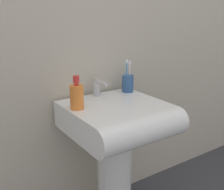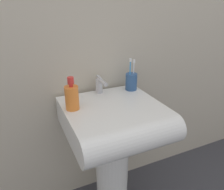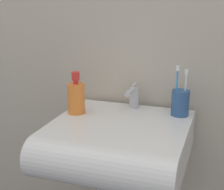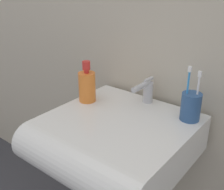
% 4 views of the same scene
% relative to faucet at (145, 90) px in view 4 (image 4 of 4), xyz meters
% --- Properties ---
extents(sink_basin, '(0.51, 0.53, 0.15)m').
position_rel_faucet_xyz_m(sink_basin, '(0.00, -0.23, -0.13)').
color(sink_basin, white).
rests_on(sink_basin, sink_pedestal).
extents(faucet, '(0.04, 0.14, 0.10)m').
position_rel_faucet_xyz_m(faucet, '(0.00, 0.00, 0.00)').
color(faucet, '#B7B7BC').
rests_on(faucet, sink_basin).
extents(toothbrush_cup, '(0.07, 0.07, 0.20)m').
position_rel_faucet_xyz_m(toothbrush_cup, '(0.21, -0.02, -0.00)').
color(toothbrush_cup, '#2D5184').
rests_on(toothbrush_cup, sink_basin).
extents(soap_bottle, '(0.07, 0.07, 0.17)m').
position_rel_faucet_xyz_m(soap_bottle, '(-0.20, -0.13, 0.01)').
color(soap_bottle, orange).
rests_on(soap_bottle, sink_basin).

